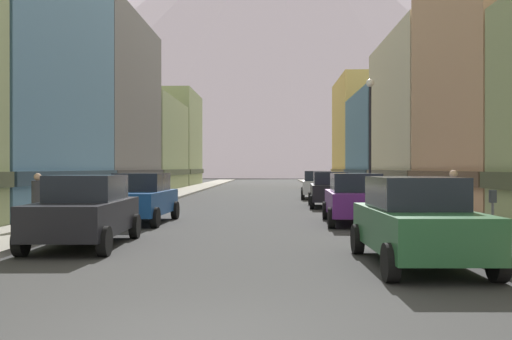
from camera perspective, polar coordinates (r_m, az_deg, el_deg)
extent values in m
cube|color=gray|center=(42.04, -8.21, -2.38)|extent=(2.50, 100.00, 0.15)
cube|color=gray|center=(41.77, 8.96, -2.40)|extent=(2.50, 100.00, 0.15)
cube|color=#66605B|center=(39.24, -16.93, 5.87)|extent=(8.01, 13.01, 11.70)
cube|color=#2D2B29|center=(39.05, -16.93, -0.35)|extent=(8.31, 13.01, 0.50)
cube|color=#8C9966|center=(52.46, -12.46, 2.44)|extent=(8.64, 13.80, 8.04)
cube|color=#3F442D|center=(52.42, -12.46, -0.21)|extent=(8.94, 13.80, 0.50)
cube|color=#8C9966|center=(65.19, -9.61, 3.01)|extent=(8.47, 11.07, 10.34)
cube|color=#3F442D|center=(65.11, -9.61, -0.13)|extent=(8.77, 11.07, 0.50)
cube|color=beige|center=(35.55, 20.19, 4.73)|extent=(9.39, 11.65, 9.56)
cube|color=#595444|center=(35.44, 20.18, -0.40)|extent=(9.69, 11.65, 0.50)
cube|color=slate|center=(47.33, 15.38, 2.60)|extent=(9.34, 12.20, 7.91)
cube|color=#22333F|center=(47.29, 15.38, -0.25)|extent=(9.64, 12.20, 0.50)
cube|color=#D8B259|center=(58.69, 11.21, 3.58)|extent=(6.40, 11.42, 10.86)
cube|color=brown|center=(58.59, 11.21, -0.16)|extent=(6.70, 11.42, 0.50)
cube|color=black|center=(15.07, -16.60, -4.47)|extent=(1.98, 4.46, 0.80)
cube|color=#1E232D|center=(15.26, -16.34, -1.70)|extent=(1.67, 2.25, 0.64)
cylinder|color=black|center=(13.28, -14.78, -6.83)|extent=(0.24, 0.69, 0.68)
cylinder|color=black|center=(13.85, -22.22, -6.55)|extent=(0.24, 0.69, 0.68)
cylinder|color=black|center=(16.48, -11.89, -5.46)|extent=(0.24, 0.69, 0.68)
cylinder|color=black|center=(16.94, -18.03, -5.31)|extent=(0.24, 0.69, 0.68)
cube|color=#19478C|center=(20.97, -11.35, -3.15)|extent=(1.97, 4.45, 0.80)
cube|color=#1E232D|center=(21.19, -11.18, -1.17)|extent=(1.67, 2.25, 0.64)
cylinder|color=black|center=(19.18, -9.94, -4.66)|extent=(0.24, 0.69, 0.68)
cylinder|color=black|center=(19.69, -15.18, -4.54)|extent=(0.24, 0.69, 0.68)
cylinder|color=black|center=(22.40, -8.00, -3.96)|extent=(0.24, 0.69, 0.68)
cylinder|color=black|center=(22.83, -12.54, -3.89)|extent=(0.24, 0.69, 0.68)
cube|color=#265933|center=(12.02, 15.69, -5.65)|extent=(1.94, 4.44, 0.80)
cube|color=#1E232D|center=(12.20, 15.38, -2.17)|extent=(1.65, 2.24, 0.64)
cylinder|color=black|center=(10.81, 22.80, -8.45)|extent=(0.24, 0.68, 0.68)
cylinder|color=black|center=(10.26, 13.15, -8.92)|extent=(0.24, 0.68, 0.68)
cylinder|color=black|center=(13.89, 17.55, -6.52)|extent=(0.24, 0.68, 0.68)
cylinder|color=black|center=(13.46, 10.00, -6.73)|extent=(0.24, 0.68, 0.68)
cube|color=#591E72|center=(20.62, 9.71, -3.21)|extent=(2.00, 4.46, 0.80)
cube|color=#1E232D|center=(20.34, 9.79, -1.23)|extent=(1.68, 2.26, 0.64)
cylinder|color=black|center=(22.21, 6.90, -4.00)|extent=(0.24, 0.69, 0.68)
cylinder|color=black|center=(22.39, 11.61, -3.97)|extent=(0.24, 0.69, 0.68)
cylinder|color=black|center=(18.93, 7.46, -4.73)|extent=(0.24, 0.69, 0.68)
cylinder|color=black|center=(19.14, 12.99, -4.68)|extent=(0.24, 0.69, 0.68)
cube|color=black|center=(29.30, 7.28, -2.20)|extent=(2.03, 4.47, 0.80)
cube|color=#1E232D|center=(29.03, 7.31, -0.80)|extent=(1.69, 2.27, 0.64)
cylinder|color=black|center=(30.93, 5.40, -2.81)|extent=(0.25, 0.69, 0.68)
cylinder|color=black|center=(31.03, 8.81, -2.81)|extent=(0.25, 0.69, 0.68)
cylinder|color=black|center=(27.64, 5.57, -3.17)|extent=(0.25, 0.69, 0.68)
cylinder|color=black|center=(27.75, 9.38, -3.16)|extent=(0.25, 0.69, 0.68)
cube|color=silver|center=(37.29, 6.05, -1.69)|extent=(2.05, 4.48, 0.80)
cube|color=#1E232D|center=(37.03, 6.07, -0.58)|extent=(1.70, 2.27, 0.64)
cylinder|color=black|center=(38.94, 4.63, -2.19)|extent=(0.25, 0.69, 0.68)
cylinder|color=black|center=(39.00, 7.33, -2.19)|extent=(0.25, 0.69, 0.68)
cylinder|color=black|center=(35.64, 4.66, -2.42)|extent=(0.25, 0.69, 0.68)
cylinder|color=black|center=(35.70, 7.61, -2.41)|extent=(0.25, 0.69, 0.68)
cylinder|color=#595960|center=(13.76, 22.37, -5.19)|extent=(0.06, 0.06, 1.05)
cube|color=#33383F|center=(13.72, 22.37, -2.42)|extent=(0.14, 0.10, 0.28)
cylinder|color=#4C4C51|center=(22.07, 17.70, -3.98)|extent=(0.56, 0.56, 0.42)
sphere|color=#37672E|center=(22.04, 17.70, -2.67)|extent=(0.74, 0.74, 0.74)
cylinder|color=gray|center=(23.48, 16.70, -3.85)|extent=(0.55, 0.55, 0.32)
sphere|color=#378B2F|center=(23.46, 16.70, -2.85)|extent=(0.62, 0.62, 0.62)
cylinder|color=#333338|center=(18.79, -20.78, -3.17)|extent=(0.36, 0.36, 1.43)
sphere|color=tan|center=(18.76, -20.78, -0.65)|extent=(0.23, 0.23, 0.23)
cylinder|color=navy|center=(18.00, 18.95, -3.18)|extent=(0.36, 0.36, 1.52)
sphere|color=tan|center=(17.97, 18.95, -0.38)|extent=(0.24, 0.24, 0.24)
cylinder|color=black|center=(26.70, 11.21, 2.20)|extent=(0.12, 0.12, 5.50)
sphere|color=white|center=(26.96, 11.21, 8.44)|extent=(0.36, 0.36, 0.36)
cone|color=silver|center=(273.57, 2.53, 13.33)|extent=(317.68, 317.68, 128.22)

